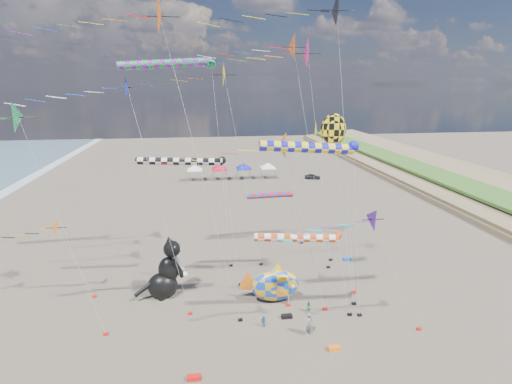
{
  "coord_description": "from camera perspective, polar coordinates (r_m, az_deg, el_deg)",
  "views": [
    {
      "loc": [
        -5.27,
        -19.77,
        18.88
      ],
      "look_at": [
        -0.58,
        12.0,
        10.22
      ],
      "focal_mm": 28.0,
      "sensor_mm": 36.0,
      "label": 1
    }
  ],
  "objects": [
    {
      "name": "delta_kite_7",
      "position": [
        39.21,
        -28.44,
        -4.93
      ],
      "size": [
        9.05,
        1.84,
        7.95
      ],
      "color": "orange",
      "rests_on": "ground"
    },
    {
      "name": "child_green",
      "position": [
        35.8,
        7.55,
        -15.93
      ],
      "size": [
        0.51,
        0.41,
        1.01
      ],
      "primitive_type": "imported",
      "rotation": [
        0.0,
        0.0,
        -0.05
      ],
      "color": "#21874D",
      "rests_on": "ground"
    },
    {
      "name": "windsock_1",
      "position": [
        39.39,
        -12.19,
        17.35
      ],
      "size": [
        10.18,
        0.83,
        21.15
      ],
      "color": "#1A8F45",
      "rests_on": "ground"
    },
    {
      "name": "angelfish_kite",
      "position": [
        34.01,
        10.67,
        8.53
      ],
      "size": [
        3.74,
        3.02,
        16.59
      ],
      "color": "yellow",
      "rests_on": "ground"
    },
    {
      "name": "windsock_0",
      "position": [
        31.6,
        6.44,
        -6.54
      ],
      "size": [
        8.31,
        0.69,
        7.67
      ],
      "color": "#CB3E0E",
      "rests_on": "ground"
    },
    {
      "name": "delta_kite_3",
      "position": [
        29.69,
        15.28,
        -4.26
      ],
      "size": [
        10.79,
        1.86,
        10.6
      ],
      "color": "#45188A",
      "rests_on": "ground"
    },
    {
      "name": "kite_bag_0",
      "position": [
        31.99,
        11.08,
        -21.07
      ],
      "size": [
        0.9,
        0.44,
        0.3
      ],
      "primitive_type": "cube",
      "color": "orange",
      "rests_on": "ground"
    },
    {
      "name": "person_adult",
      "position": [
        32.85,
        7.63,
        -18.17
      ],
      "size": [
        0.8,
        0.79,
        1.87
      ],
      "primitive_type": "imported",
      "rotation": [
        0.0,
        0.0,
        0.77
      ],
      "color": "slate",
      "rests_on": "ground"
    },
    {
      "name": "delta_kite_2",
      "position": [
        30.44,
        2.82,
        6.43
      ],
      "size": [
        12.34,
        2.28,
        15.76
      ],
      "color": "#FFA520",
      "rests_on": "ground"
    },
    {
      "name": "kite_bag_1",
      "position": [
        46.0,
        12.91,
        -9.35
      ],
      "size": [
        0.9,
        0.44,
        0.3
      ],
      "primitive_type": "cube",
      "color": "blue",
      "rests_on": "ground"
    },
    {
      "name": "delta_kite_0",
      "position": [
        31.11,
        -31.8,
        8.67
      ],
      "size": [
        11.64,
        2.33,
        18.05
      ],
      "color": "#1B8144",
      "rests_on": "ground"
    },
    {
      "name": "delta_kite_4",
      "position": [
        29.27,
        -12.12,
        23.03
      ],
      "size": [
        12.95,
        2.9,
        24.75
      ],
      "color": "#F25511",
      "rests_on": "ground"
    },
    {
      "name": "child_blue",
      "position": [
        33.75,
        1.07,
        -17.96
      ],
      "size": [
        0.6,
        0.39,
        0.94
      ],
      "primitive_type": "imported",
      "rotation": [
        0.0,
        0.0,
        0.31
      ],
      "color": "#245A9E",
      "rests_on": "ground"
    },
    {
      "name": "cat_inflatable",
      "position": [
        37.77,
        -12.86,
        -10.51
      ],
      "size": [
        4.59,
        3.26,
        5.6
      ],
      "primitive_type": null,
      "rotation": [
        0.0,
        0.0,
        0.32
      ],
      "color": "black",
      "rests_on": "ground"
    },
    {
      "name": "delta_kite_5",
      "position": [
        40.4,
        5.81,
        18.92
      ],
      "size": [
        14.58,
        3.15,
        23.41
      ],
      "color": "#FE1988",
      "rests_on": "ground"
    },
    {
      "name": "delta_kite_8",
      "position": [
        31.0,
        -19.25,
        13.31
      ],
      "size": [
        10.89,
        1.9,
        19.7
      ],
      "color": "#1631BF",
      "rests_on": "ground"
    },
    {
      "name": "fish_inflatable",
      "position": [
        36.61,
        2.7,
        -13.21
      ],
      "size": [
        5.9,
        2.97,
        3.77
      ],
      "color": "blue",
      "rests_on": "ground"
    },
    {
      "name": "windsock_2",
      "position": [
        35.54,
        -10.28,
        4.24
      ],
      "size": [
        9.17,
        0.68,
        12.75
      ],
      "color": "black",
      "rests_on": "ground"
    },
    {
      "name": "tent_row",
      "position": [
        81.58,
        -3.5,
        3.94
      ],
      "size": [
        19.2,
        4.2,
        3.8
      ],
      "color": "white",
      "rests_on": "ground"
    },
    {
      "name": "delta_kite_9",
      "position": [
        39.19,
        -5.24,
        16.11
      ],
      "size": [
        12.46,
        2.66,
        21.2
      ],
      "color": "yellow",
      "rests_on": "ground"
    },
    {
      "name": "windsock_3",
      "position": [
        46.96,
        2.3,
        -0.49
      ],
      "size": [
        6.92,
        0.71,
        6.68
      ],
      "color": "red",
      "rests_on": "ground"
    },
    {
      "name": "delta_kite_1",
      "position": [
        38.42,
        4.63,
        19.54
      ],
      "size": [
        13.46,
        2.54,
        23.45
      ],
      "color": "#EF5915",
      "rests_on": "ground"
    },
    {
      "name": "kite_bag_3",
      "position": [
        29.37,
        -8.85,
        -24.73
      ],
      "size": [
        0.9,
        0.44,
        0.3
      ],
      "primitive_type": "cube",
      "color": "red",
      "rests_on": "ground"
    },
    {
      "name": "windsock_4",
      "position": [
        29.74,
        8.12,
        6.22
      ],
      "size": [
        8.78,
        0.83,
        14.85
      ],
      "color": "#1315BF",
      "rests_on": "ground"
    },
    {
      "name": "parked_car",
      "position": [
        83.22,
        8.07,
        2.21
      ],
      "size": [
        3.46,
        2.08,
        1.1
      ],
      "primitive_type": "imported",
      "rotation": [
        0.0,
        0.0,
        1.31
      ],
      "color": "#26262D",
      "rests_on": "ground"
    },
    {
      "name": "delta_kite_6",
      "position": [
        33.8,
        9.34,
        23.89
      ],
      "size": [
        13.58,
        2.9,
        25.84
      ],
      "color": "black",
      "rests_on": "ground"
    },
    {
      "name": "kite_bag_2",
      "position": [
        35.02,
        4.42,
        -17.29
      ],
      "size": [
        0.9,
        0.44,
        0.3
      ],
      "primitive_type": "cube",
      "color": "black",
      "rests_on": "ground"
    }
  ]
}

